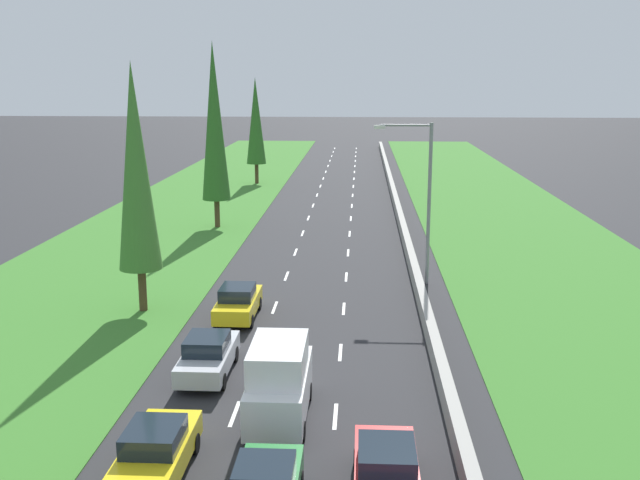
% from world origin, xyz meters
% --- Properties ---
extents(ground_plane, '(300.00, 300.00, 0.00)m').
position_xyz_m(ground_plane, '(0.00, 60.00, 0.00)').
color(ground_plane, '#28282B').
rests_on(ground_plane, ground).
extents(grass_verge_left, '(14.00, 140.00, 0.04)m').
position_xyz_m(grass_verge_left, '(-12.65, 60.00, 0.02)').
color(grass_verge_left, '#387528').
rests_on(grass_verge_left, ground).
extents(grass_verge_right, '(14.00, 140.00, 0.04)m').
position_xyz_m(grass_verge_right, '(14.35, 60.00, 0.02)').
color(grass_verge_right, '#387528').
rests_on(grass_verge_right, ground).
extents(median_barrier, '(0.44, 120.00, 0.85)m').
position_xyz_m(median_barrier, '(5.70, 60.00, 0.42)').
color(median_barrier, '#9E9B93').
rests_on(median_barrier, ground).
extents(lane_markings, '(3.64, 116.00, 0.01)m').
position_xyz_m(lane_markings, '(0.00, 60.00, 0.01)').
color(lane_markings, white).
rests_on(lane_markings, ground).
extents(red_sedan_right_lane, '(1.82, 4.50, 1.64)m').
position_xyz_m(red_sedan_right_lane, '(3.33, 16.07, 0.81)').
color(red_sedan_right_lane, red).
rests_on(red_sedan_right_lane, ground).
extents(yellow_sedan_left_lane, '(1.82, 4.50, 1.64)m').
position_xyz_m(yellow_sedan_left_lane, '(-3.32, 16.82, 0.81)').
color(yellow_sedan_left_lane, yellow).
rests_on(yellow_sedan_left_lane, ground).
extents(white_van_centre_lane, '(1.96, 4.90, 2.82)m').
position_xyz_m(white_van_centre_lane, '(-0.14, 20.67, 1.40)').
color(white_van_centre_lane, white).
rests_on(white_van_centre_lane, ground).
extents(silver_sedan_left_lane, '(1.82, 4.50, 1.64)m').
position_xyz_m(silver_sedan_left_lane, '(-3.35, 24.33, 0.81)').
color(silver_sedan_left_lane, silver).
rests_on(silver_sedan_left_lane, ground).
extents(yellow_sedan_left_lane_fourth, '(1.82, 4.50, 1.64)m').
position_xyz_m(yellow_sedan_left_lane_fourth, '(-3.31, 31.26, 0.81)').
color(yellow_sedan_left_lane_fourth, yellow).
rests_on(yellow_sedan_left_lane_fourth, ground).
extents(poplar_tree_second, '(2.11, 2.11, 12.20)m').
position_xyz_m(poplar_tree_second, '(-8.23, 32.13, 7.15)').
color(poplar_tree_second, '#4C3823').
rests_on(poplar_tree_second, ground).
extents(poplar_tree_third, '(2.15, 2.15, 14.04)m').
position_xyz_m(poplar_tree_third, '(-8.51, 52.88, 8.08)').
color(poplar_tree_third, '#4C3823').
rests_on(poplar_tree_third, ground).
extents(poplar_tree_fourth, '(2.08, 2.08, 11.37)m').
position_xyz_m(poplar_tree_fourth, '(-8.76, 76.49, 6.74)').
color(poplar_tree_fourth, '#4C3823').
rests_on(poplar_tree_fourth, ground).
extents(street_light_mast, '(3.20, 0.28, 9.00)m').
position_xyz_m(street_light_mast, '(5.96, 37.95, 5.23)').
color(street_light_mast, gray).
rests_on(street_light_mast, ground).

